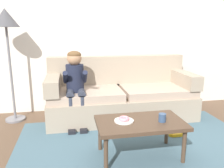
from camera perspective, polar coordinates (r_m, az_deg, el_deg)
The scene contains 11 objects.
ground at distance 3.09m, azimuth 5.68°, elevation -13.59°, with size 10.00×10.00×0.00m, color brown.
wall_back at distance 4.11m, azimuth 0.53°, elevation 13.42°, with size 8.00×0.10×2.80m, color silver.
area_rug at distance 2.87m, azimuth 7.12°, elevation -15.67°, with size 2.98×2.08×0.01m, color #476675.
couch at distance 3.73m, azimuth 2.12°, elevation -3.00°, with size 2.29×0.90×0.97m.
coffee_table at distance 2.57m, azimuth 7.02°, elevation -10.09°, with size 0.95×0.56×0.43m.
person_child at distance 3.36m, azimuth -9.11°, elevation 0.72°, with size 0.34×0.58×1.10m.
plate at distance 2.52m, azimuth 2.99°, elevation -9.10°, with size 0.21×0.21×0.01m, color white.
donut at distance 2.51m, azimuth 3.00°, elevation -8.58°, with size 0.12×0.12×0.04m, color pink.
mug at distance 2.56m, azimuth 12.38°, elevation -8.17°, with size 0.08×0.08×0.09m, color #334C72.
toy_controller at distance 3.26m, azimuth 15.77°, elevation -12.01°, with size 0.23×0.09×0.05m.
floor_lamp at distance 3.74m, azimuth -24.81°, elevation 12.67°, with size 0.38×0.38×1.69m.
Camera 1 is at (-0.80, -2.63, 1.40)m, focal length 36.82 mm.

